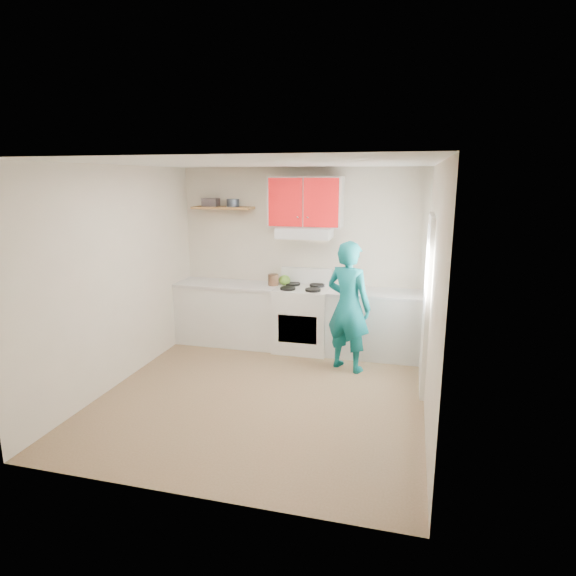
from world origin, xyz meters
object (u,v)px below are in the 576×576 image
(tin, at_px, (233,203))
(crock, at_px, (273,281))
(stove, at_px, (302,319))
(kettle, at_px, (285,280))

(tin, bearing_deg, crock, -10.10)
(stove, relative_size, tin, 4.95)
(stove, bearing_deg, kettle, 157.56)
(kettle, bearing_deg, stove, -13.03)
(kettle, distance_m, crock, 0.17)
(tin, bearing_deg, kettle, -3.13)
(tin, distance_m, crock, 1.28)
(stove, distance_m, tin, 1.97)
(kettle, xyz_separation_m, crock, (-0.15, -0.07, -0.00))
(stove, height_order, kettle, kettle)
(crock, bearing_deg, stove, -6.76)
(kettle, bearing_deg, crock, -145.60)
(stove, relative_size, kettle, 5.35)
(tin, height_order, kettle, tin)
(tin, xyz_separation_m, crock, (0.64, -0.11, -1.10))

